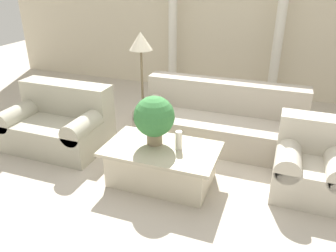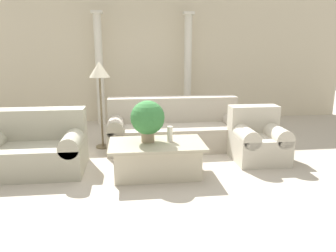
% 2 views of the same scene
% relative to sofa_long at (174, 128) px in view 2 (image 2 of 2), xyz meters
% --- Properties ---
extents(ground_plane, '(16.00, 16.00, 0.00)m').
position_rel_sofa_long_xyz_m(ground_plane, '(-0.49, -0.75, -0.34)').
color(ground_plane, '#BCB2A3').
extents(wall_back, '(10.00, 0.06, 3.20)m').
position_rel_sofa_long_xyz_m(wall_back, '(-0.49, 2.30, 1.26)').
color(wall_back, beige).
rests_on(wall_back, ground_plane).
extents(sofa_long, '(2.33, 0.93, 0.86)m').
position_rel_sofa_long_xyz_m(sofa_long, '(0.00, 0.00, 0.00)').
color(sofa_long, '#ADA393').
rests_on(sofa_long, ground_plane).
extents(loveseat, '(1.38, 0.93, 0.86)m').
position_rel_sofa_long_xyz_m(loveseat, '(-2.14, -0.89, 0.01)').
color(loveseat, '#ADA995').
rests_on(loveseat, ground_plane).
extents(coffee_table, '(1.31, 0.78, 0.46)m').
position_rel_sofa_long_xyz_m(coffee_table, '(-0.43, -1.27, -0.10)').
color(coffee_table, beige).
rests_on(coffee_table, ground_plane).
extents(potted_plant, '(0.47, 0.47, 0.58)m').
position_rel_sofa_long_xyz_m(potted_plant, '(-0.54, -1.19, 0.45)').
color(potted_plant, '#937F60').
rests_on(potted_plant, coffee_table).
extents(pillar_candle, '(0.08, 0.08, 0.22)m').
position_rel_sofa_long_xyz_m(pillar_candle, '(-0.24, -1.22, 0.23)').
color(pillar_candle, silver).
rests_on(pillar_candle, coffee_table).
extents(floor_lamp, '(0.35, 0.35, 1.50)m').
position_rel_sofa_long_xyz_m(floor_lamp, '(-1.27, 0.08, 0.93)').
color(floor_lamp, brown).
rests_on(floor_lamp, ground_plane).
extents(column_left, '(0.24, 0.24, 2.49)m').
position_rel_sofa_long_xyz_m(column_left, '(-1.43, 1.93, 0.94)').
color(column_left, silver).
rests_on(column_left, ground_plane).
extents(column_right, '(0.24, 0.24, 2.49)m').
position_rel_sofa_long_xyz_m(column_right, '(0.57, 1.93, 0.94)').
color(column_right, silver).
rests_on(column_right, ground_plane).
extents(armchair, '(0.78, 0.81, 0.83)m').
position_rel_sofa_long_xyz_m(armchair, '(1.20, -0.83, 0.01)').
color(armchair, beige).
rests_on(armchair, ground_plane).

